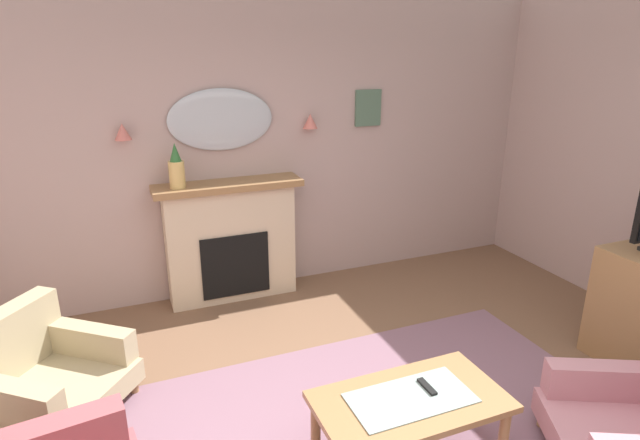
{
  "coord_description": "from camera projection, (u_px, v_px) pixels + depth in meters",
  "views": [
    {
      "loc": [
        -1.46,
        -2.06,
        2.36
      ],
      "look_at": [
        0.0,
        1.54,
        1.05
      ],
      "focal_mm": 29.33,
      "sensor_mm": 36.0,
      "label": 1
    }
  ],
  "objects": [
    {
      "name": "armchair_beside_couch",
      "position": [
        41.0,
        373.0,
        3.44
      ],
      "size": [
        1.14,
        1.14,
        0.71
      ],
      "color": "tan",
      "rests_on": "ground"
    },
    {
      "name": "framed_picture",
      "position": [
        368.0,
        108.0,
        5.27
      ],
      "size": [
        0.28,
        0.03,
        0.36
      ],
      "primitive_type": "cube",
      "color": "#4C6B56"
    },
    {
      "name": "mantel_vase_right",
      "position": [
        176.0,
        169.0,
        4.55
      ],
      "size": [
        0.14,
        0.14,
        0.4
      ],
      "color": "tan",
      "rests_on": "fireplace"
    },
    {
      "name": "wall_back",
      "position": [
        271.0,
        145.0,
        5.07
      ],
      "size": [
        6.67,
        0.1,
        2.86
      ],
      "primitive_type": "cube",
      "color": "#B29993",
      "rests_on": "ground"
    },
    {
      "name": "coffee_table",
      "position": [
        410.0,
        407.0,
        3.0
      ],
      "size": [
        1.1,
        0.6,
        0.45
      ],
      "color": "olive",
      "rests_on": "ground"
    },
    {
      "name": "fireplace",
      "position": [
        231.0,
        242.0,
        4.98
      ],
      "size": [
        1.36,
        0.36,
        1.16
      ],
      "color": "beige",
      "rests_on": "ground"
    },
    {
      "name": "tv_remote",
      "position": [
        427.0,
        387.0,
        3.06
      ],
      "size": [
        0.04,
        0.16,
        0.02
      ],
      "primitive_type": "cube",
      "color": "black",
      "rests_on": "coffee_table"
    },
    {
      "name": "wall_sconce_right",
      "position": [
        310.0,
        121.0,
        5.01
      ],
      "size": [
        0.14,
        0.14,
        0.14
      ],
      "primitive_type": "cone",
      "color": "#D17066"
    },
    {
      "name": "wall_mirror",
      "position": [
        221.0,
        120.0,
        4.74
      ],
      "size": [
        0.96,
        0.06,
        0.56
      ],
      "primitive_type": "ellipsoid",
      "color": "#B2BCC6"
    },
    {
      "name": "wall_sconce_left",
      "position": [
        123.0,
        132.0,
        4.41
      ],
      "size": [
        0.14,
        0.14,
        0.14
      ],
      "primitive_type": "cone",
      "color": "#D17066"
    }
  ]
}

